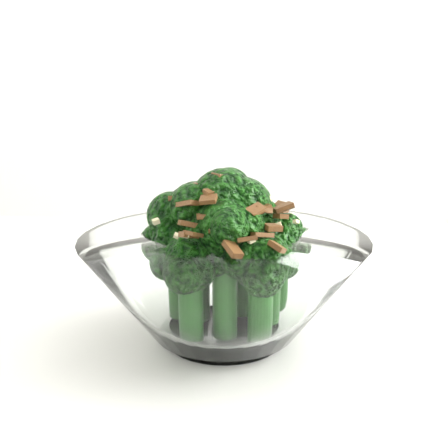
{
  "coord_description": "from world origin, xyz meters",
  "views": [
    {
      "loc": [
        0.05,
        -0.54,
        0.94
      ],
      "look_at": [
        0.06,
        -0.12,
        0.84
      ],
      "focal_mm": 50.0,
      "sensor_mm": 36.0,
      "label": 1
    }
  ],
  "objects": [
    {
      "name": "broccoli_dish",
      "position": [
        0.06,
        -0.12,
        0.8
      ],
      "size": [
        0.21,
        0.21,
        0.13
      ],
      "color": "white",
      "rests_on": "table"
    },
    {
      "name": "table",
      "position": [
        -0.06,
        -0.13,
        0.68
      ],
      "size": [
        1.27,
        0.92,
        0.75
      ],
      "color": "white",
      "rests_on": "ground"
    }
  ]
}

